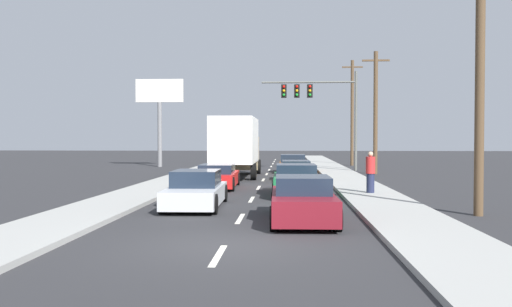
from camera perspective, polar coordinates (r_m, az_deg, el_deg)
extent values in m
plane|color=#2B2B2D|center=(36.83, 1.20, -2.09)|extent=(140.00, 140.00, 0.00)
cube|color=#9E9E99|center=(31.99, 9.41, -2.53)|extent=(2.41, 80.00, 0.14)
cube|color=#9E9E99|center=(32.40, -7.57, -2.47)|extent=(2.41, 80.00, 0.14)
cube|color=silver|center=(10.99, -4.01, -10.70)|extent=(0.14, 2.00, 0.01)
cube|color=silver|center=(15.88, -1.68, -6.89)|extent=(0.14, 2.00, 0.01)
cube|color=silver|center=(20.83, -0.47, -4.88)|extent=(0.14, 2.00, 0.01)
cube|color=silver|center=(25.79, 0.27, -3.64)|extent=(0.14, 2.00, 0.01)
cube|color=silver|center=(30.77, 0.77, -2.80)|extent=(0.14, 2.00, 0.01)
cube|color=silver|center=(35.75, 1.13, -2.19)|extent=(0.14, 2.00, 0.01)
cube|color=silver|center=(40.74, 1.41, -1.73)|extent=(0.14, 2.00, 0.01)
cube|color=silver|center=(45.73, 1.62, -1.38)|extent=(0.14, 2.00, 0.01)
cube|color=silver|center=(50.72, 1.79, -1.09)|extent=(0.14, 2.00, 0.01)
cube|color=silver|center=(55.71, 1.93, -0.85)|extent=(0.14, 2.00, 0.01)
cube|color=silver|center=(60.71, 2.05, -0.66)|extent=(0.14, 2.00, 0.01)
cube|color=white|center=(31.82, -2.21, 1.42)|extent=(2.45, 6.17, 2.63)
cube|color=red|center=(28.78, -2.78, 1.67)|extent=(2.18, 0.05, 0.36)
cube|color=tan|center=(36.00, -1.60, 0.04)|extent=(2.33, 2.21, 2.18)
cylinder|color=black|center=(36.15, -3.43, -1.40)|extent=(0.30, 0.96, 0.96)
cylinder|color=black|center=(35.96, 0.25, -1.41)|extent=(0.30, 0.96, 0.96)
cylinder|color=black|center=(30.79, -4.57, -1.91)|extent=(0.30, 0.96, 0.96)
cylinder|color=black|center=(30.56, -0.26, -1.93)|extent=(0.30, 0.96, 0.96)
cube|color=red|center=(25.72, -4.05, -2.69)|extent=(1.81, 4.44, 0.59)
cube|color=#192333|center=(25.36, -4.14, -1.62)|extent=(1.56, 2.23, 0.42)
cylinder|color=black|center=(27.46, -5.34, -2.67)|extent=(0.23, 0.64, 0.64)
cylinder|color=black|center=(27.30, -2.00, -2.69)|extent=(0.23, 0.64, 0.64)
cylinder|color=black|center=(24.20, -6.38, -3.24)|extent=(0.23, 0.64, 0.64)
cylinder|color=black|center=(24.01, -2.58, -3.27)|extent=(0.23, 0.64, 0.64)
cube|color=#B7BABF|center=(18.52, -6.36, -4.36)|extent=(1.82, 4.51, 0.58)
cube|color=#192333|center=(18.55, -6.33, -2.61)|extent=(1.55, 2.05, 0.54)
cylinder|color=black|center=(20.31, -7.89, -4.16)|extent=(0.24, 0.65, 0.64)
cylinder|color=black|center=(20.10, -3.41, -4.21)|extent=(0.24, 0.65, 0.64)
cylinder|color=black|center=(17.02, -9.85, -5.27)|extent=(0.24, 0.65, 0.64)
cylinder|color=black|center=(16.77, -4.50, -5.36)|extent=(0.24, 0.65, 0.64)
cube|color=orange|center=(37.60, 3.91, -1.35)|extent=(1.87, 4.09, 0.59)
cube|color=#192333|center=(37.34, 3.91, -0.51)|extent=(1.65, 2.06, 0.53)
cylinder|color=black|center=(39.10, 2.60, -1.41)|extent=(0.22, 0.64, 0.64)
cylinder|color=black|center=(39.12, 5.17, -1.41)|extent=(0.22, 0.64, 0.64)
cylinder|color=black|center=(36.12, 2.54, -1.65)|extent=(0.22, 0.64, 0.64)
cylinder|color=black|center=(36.14, 5.32, -1.66)|extent=(0.22, 0.64, 0.64)
cube|color=yellow|center=(30.34, 4.26, -2.07)|extent=(1.77, 4.45, 0.56)
cube|color=#192333|center=(30.40, 4.26, -1.14)|extent=(1.55, 2.29, 0.42)
cylinder|color=black|center=(32.01, 2.74, -2.06)|extent=(0.22, 0.64, 0.64)
cylinder|color=black|center=(32.04, 5.64, -2.06)|extent=(0.22, 0.64, 0.64)
cylinder|color=black|center=(28.68, 2.71, -2.48)|extent=(0.22, 0.64, 0.64)
cylinder|color=black|center=(28.71, 5.95, -2.48)|extent=(0.22, 0.64, 0.64)
cube|color=#196B38|center=(22.39, 4.25, -3.18)|extent=(1.89, 4.44, 0.70)
cube|color=#192333|center=(22.39, 4.25, -1.71)|extent=(1.63, 2.04, 0.45)
cylinder|color=black|center=(24.05, 2.10, -3.26)|extent=(0.23, 0.64, 0.64)
cylinder|color=black|center=(24.10, 6.16, -3.26)|extent=(0.23, 0.64, 0.64)
cylinder|color=black|center=(20.75, 2.03, -4.02)|extent=(0.23, 0.64, 0.64)
cylinder|color=black|center=(20.80, 6.74, -4.02)|extent=(0.23, 0.64, 0.64)
cube|color=maroon|center=(15.43, 4.94, -5.38)|extent=(1.80, 4.56, 0.67)
cube|color=#192333|center=(15.24, 4.97, -3.30)|extent=(1.55, 1.94, 0.48)
cylinder|color=black|center=(17.13, 1.99, -5.20)|extent=(0.23, 0.64, 0.64)
cylinder|color=black|center=(17.20, 7.34, -5.19)|extent=(0.23, 0.64, 0.64)
cylinder|color=black|center=(13.73, 1.92, -6.88)|extent=(0.23, 0.64, 0.64)
cylinder|color=black|center=(13.82, 8.61, -6.85)|extent=(0.23, 0.64, 0.64)
cylinder|color=#595B56|center=(40.20, 10.52, 3.40)|extent=(0.20, 0.20, 7.30)
cylinder|color=#595B56|center=(40.12, 5.59, 7.52)|extent=(6.92, 0.14, 0.14)
cube|color=black|center=(40.06, 5.71, 6.59)|extent=(0.40, 0.56, 0.95)
sphere|color=red|center=(39.78, 5.73, 7.06)|extent=(0.20, 0.20, 0.20)
sphere|color=orange|center=(39.75, 5.73, 6.63)|extent=(0.20, 0.20, 0.20)
sphere|color=green|center=(39.73, 5.73, 6.20)|extent=(0.20, 0.20, 0.20)
cube|color=black|center=(40.03, 4.34, 6.60)|extent=(0.40, 0.56, 0.95)
sphere|color=red|center=(39.75, 4.35, 7.07)|extent=(0.20, 0.20, 0.20)
sphere|color=orange|center=(39.72, 4.35, 6.64)|extent=(0.20, 0.20, 0.20)
sphere|color=green|center=(39.70, 4.35, 6.21)|extent=(0.20, 0.20, 0.20)
cube|color=black|center=(40.03, 2.97, 6.60)|extent=(0.40, 0.56, 0.95)
sphere|color=red|center=(39.75, 2.97, 7.07)|extent=(0.20, 0.20, 0.20)
sphere|color=orange|center=(39.72, 2.97, 6.64)|extent=(0.20, 0.20, 0.20)
sphere|color=green|center=(39.69, 2.97, 6.21)|extent=(0.20, 0.20, 0.20)
cylinder|color=brown|center=(17.76, 22.61, 8.52)|extent=(0.28, 0.28, 9.05)
cylinder|color=brown|center=(36.63, 12.53, 4.22)|extent=(0.28, 0.28, 8.13)
cube|color=brown|center=(36.96, 12.56, 9.59)|extent=(1.80, 0.12, 0.12)
cylinder|color=brown|center=(48.15, 10.14, 4.24)|extent=(0.28, 0.28, 9.24)
cube|color=brown|center=(48.51, 10.16, 8.99)|extent=(1.80, 0.12, 0.12)
cylinder|color=slate|center=(45.80, -10.15, 1.99)|extent=(0.36, 0.36, 5.42)
cube|color=silver|center=(45.97, -10.17, 6.56)|extent=(4.00, 0.20, 1.91)
cylinder|color=#1E233F|center=(22.48, 12.01, -3.08)|extent=(0.32, 0.32, 0.78)
cylinder|color=red|center=(22.44, 12.02, -1.21)|extent=(0.38, 0.38, 0.69)
sphere|color=tan|center=(22.42, 12.03, -0.06)|extent=(0.21, 0.21, 0.21)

